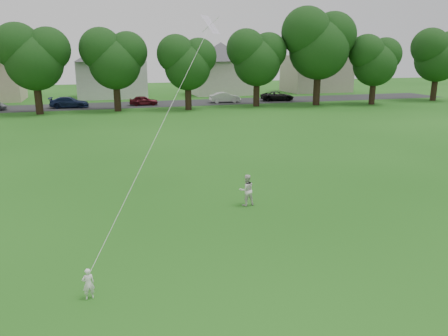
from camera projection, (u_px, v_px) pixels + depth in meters
name	position (u px, v px, depth m)	size (l,w,h in m)	color
ground	(202.00, 258.00, 13.63)	(160.00, 160.00, 0.00)	#1A5313
street	(117.00, 105.00, 52.45)	(90.00, 7.00, 0.01)	#2D2D30
toddler	(88.00, 284.00, 11.29)	(0.31, 0.21, 0.86)	white
older_boy	(247.00, 190.00, 18.14)	(0.65, 0.51, 1.34)	silver
kite	(166.00, 116.00, 15.50)	(3.51, 5.26, 12.97)	white
tree_row	(148.00, 50.00, 46.04)	(83.02, 9.31, 11.60)	black
parked_cars	(90.00, 102.00, 50.51)	(53.90, 2.45, 1.27)	black
house_row	(119.00, 62.00, 60.77)	(77.51, 14.11, 10.38)	beige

